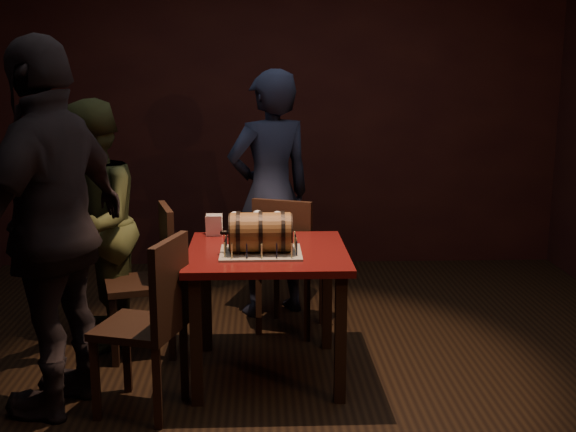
% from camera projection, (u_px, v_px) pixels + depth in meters
% --- Properties ---
extents(room_shell, '(5.04, 5.04, 2.80)m').
position_uv_depth(room_shell, '(291.00, 136.00, 3.88)').
color(room_shell, black).
rests_on(room_shell, ground).
extents(pub_table, '(0.90, 0.90, 0.75)m').
position_uv_depth(pub_table, '(267.00, 268.00, 4.11)').
color(pub_table, '#460B0B').
rests_on(pub_table, ground).
extents(cake_board, '(0.45, 0.35, 0.01)m').
position_uv_depth(cake_board, '(261.00, 253.00, 4.00)').
color(cake_board, gray).
rests_on(cake_board, pub_table).
extents(barrel_cake, '(0.40, 0.24, 0.24)m').
position_uv_depth(barrel_cake, '(261.00, 232.00, 3.98)').
color(barrel_cake, brown).
rests_on(barrel_cake, cake_board).
extents(birthday_candles, '(0.40, 0.30, 0.09)m').
position_uv_depth(birthday_candles, '(261.00, 244.00, 3.99)').
color(birthday_candles, '#EFE78F').
rests_on(birthday_candles, cake_board).
extents(wine_glass_left, '(0.07, 0.07, 0.16)m').
position_uv_depth(wine_glass_left, '(235.00, 219.00, 4.35)').
color(wine_glass_left, silver).
rests_on(wine_glass_left, pub_table).
extents(wine_glass_mid, '(0.07, 0.07, 0.16)m').
position_uv_depth(wine_glass_mid, '(258.00, 217.00, 4.39)').
color(wine_glass_mid, silver).
rests_on(wine_glass_mid, pub_table).
extents(wine_glass_right, '(0.07, 0.07, 0.16)m').
position_uv_depth(wine_glass_right, '(277.00, 218.00, 4.37)').
color(wine_glass_right, silver).
rests_on(wine_glass_right, pub_table).
extents(pint_of_ale, '(0.07, 0.07, 0.15)m').
position_uv_depth(pint_of_ale, '(241.00, 230.00, 4.25)').
color(pint_of_ale, silver).
rests_on(pint_of_ale, pub_table).
extents(menu_card, '(0.10, 0.05, 0.13)m').
position_uv_depth(menu_card, '(214.00, 226.00, 4.40)').
color(menu_card, white).
rests_on(menu_card, pub_table).
extents(chair_back, '(0.52, 0.52, 0.93)m').
position_uv_depth(chair_back, '(287.00, 258.00, 4.77)').
color(chair_back, black).
rests_on(chair_back, ground).
extents(chair_left_rear, '(0.49, 0.49, 0.93)m').
position_uv_depth(chair_left_rear, '(152.00, 272.00, 4.46)').
color(chair_left_rear, black).
rests_on(chair_left_rear, ground).
extents(chair_left_front, '(0.50, 0.50, 0.93)m').
position_uv_depth(chair_left_front, '(153.00, 316.00, 3.68)').
color(chair_left_front, black).
rests_on(chair_left_front, ground).
extents(person_back, '(0.75, 0.64, 1.75)m').
position_uv_depth(person_back, '(270.00, 194.00, 5.12)').
color(person_back, '#171C2F').
rests_on(person_back, ground).
extents(person_left_rear, '(0.68, 0.83, 1.58)m').
position_uv_depth(person_left_rear, '(91.00, 226.00, 4.53)').
color(person_left_rear, '#353B1D').
rests_on(person_left_rear, ground).
extents(person_left_front, '(0.84, 1.22, 1.93)m').
position_uv_depth(person_left_front, '(54.00, 229.00, 3.65)').
color(person_left_front, black).
rests_on(person_left_front, ground).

